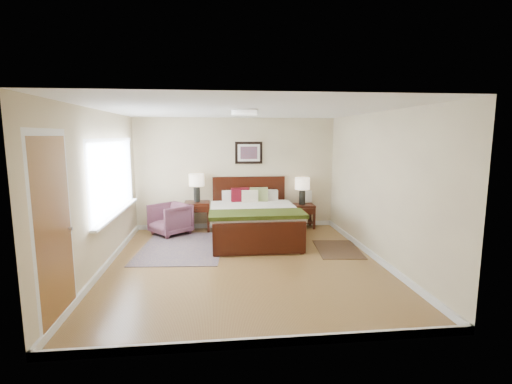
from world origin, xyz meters
TOP-DOWN VIEW (x-y plane):
  - floor at (0.00, 0.00)m, footprint 5.00×5.00m
  - back_wall at (0.00, 2.50)m, footprint 4.50×0.04m
  - front_wall at (0.00, -2.50)m, footprint 4.50×0.04m
  - left_wall at (-2.25, 0.00)m, footprint 0.04×5.00m
  - right_wall at (2.25, 0.00)m, footprint 0.04×5.00m
  - ceiling at (0.00, 0.00)m, footprint 4.50×5.00m
  - window at (-2.20, 0.70)m, footprint 0.11×2.72m
  - door at (-2.23, -1.75)m, footprint 0.06×1.00m
  - ceil_fixture at (0.00, 0.00)m, footprint 0.44×0.44m
  - bed at (0.29, 1.44)m, footprint 1.77×2.15m
  - wall_art at (0.29, 2.47)m, footprint 0.62×0.05m
  - nightstand_left at (-0.88, 2.25)m, footprint 0.55×0.49m
  - nightstand_right at (1.49, 2.26)m, footprint 0.55×0.41m
  - lamp_left at (-0.88, 2.27)m, footprint 0.33×0.33m
  - lamp_right at (1.49, 2.27)m, footprint 0.33×0.33m
  - armchair at (-1.45, 2.00)m, footprint 1.02×1.02m
  - rug_persian at (-1.12, 1.00)m, footprint 1.67×2.23m
  - rug_navy at (1.78, 0.57)m, footprint 0.89×1.23m

SIDE VIEW (x-z plane):
  - floor at x=0.00m, z-range 0.00..0.00m
  - rug_persian at x=-1.12m, z-range 0.00..0.01m
  - rug_navy at x=1.78m, z-range 0.00..0.01m
  - armchair at x=-1.45m, z-range 0.00..0.67m
  - nightstand_right at x=1.49m, z-range 0.07..0.61m
  - nightstand_left at x=-0.88m, z-range 0.20..0.86m
  - bed at x=0.29m, z-range -0.04..1.11m
  - lamp_right at x=1.49m, z-range 0.66..1.27m
  - door at x=-2.23m, z-range -0.02..2.16m
  - lamp_left at x=-0.88m, z-range 0.78..1.39m
  - back_wall at x=0.00m, z-range 0.00..2.50m
  - front_wall at x=0.00m, z-range 0.00..2.50m
  - left_wall at x=-2.25m, z-range 0.00..2.50m
  - right_wall at x=2.25m, z-range 0.00..2.50m
  - window at x=-2.20m, z-range 0.72..2.04m
  - wall_art at x=0.29m, z-range 1.47..1.97m
  - ceil_fixture at x=0.00m, z-range 2.43..2.50m
  - ceiling at x=0.00m, z-range 2.49..2.51m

